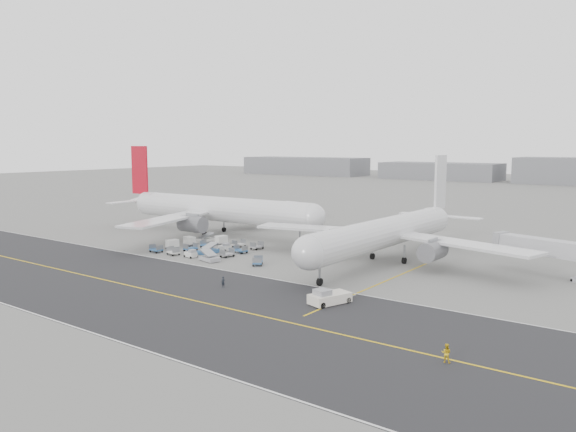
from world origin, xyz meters
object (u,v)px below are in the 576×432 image
Objects in this scene: ground_crew_b at (446,353)px; jet_bridge at (542,249)px; airliner_b at (388,232)px; airliner_a at (215,209)px; pushback_tug at (329,297)px; ground_crew_a at (223,282)px.

jet_bridge is at bearing -99.43° from ground_crew_b.
airliner_b is at bearing -67.96° from ground_crew_b.
airliner_a reaches higher than airliner_b.
airliner_b is at bearing 120.46° from pushback_tug.
airliner_a is at bearing -163.03° from jet_bridge.
airliner_a is at bearing 174.74° from airliner_b.
pushback_tug is at bearing -101.46° from jet_bridge.
airliner_b is 7.32× the size of pushback_tug.
pushback_tug is 0.46× the size of jet_bridge.
airliner_a is at bearing 130.00° from ground_crew_a.
pushback_tug is (52.55, -33.81, -5.01)m from airliner_a.
ground_crew_a is (35.63, -35.70, -5.05)m from airliner_a.
ground_crew_b is at bearing -17.76° from ground_crew_a.
pushback_tug is (5.91, -28.76, -4.49)m from airliner_b.
airliner_b is at bearing 65.30° from ground_crew_a.
airliner_a reaches higher than ground_crew_b.
jet_bridge reaches higher than pushback_tug.
pushback_tug is 17.03m from ground_crew_a.
jet_bridge is (18.24, 34.56, 3.31)m from pushback_tug.
airliner_b is 32.89m from ground_crew_a.
pushback_tug reaches higher than ground_crew_b.
jet_bridge is at bearing -91.59° from airliner_a.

